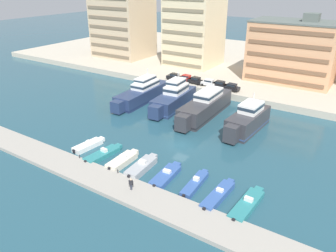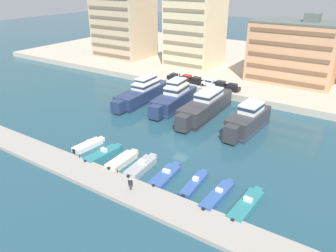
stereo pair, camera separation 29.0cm
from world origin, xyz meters
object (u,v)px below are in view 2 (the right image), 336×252
at_px(yacht_charcoal_mid_left, 205,106).
at_px(car_black_center_right, 232,87).
at_px(yacht_navy_far_left, 143,93).
at_px(car_black_center, 220,84).
at_px(car_red_left, 187,78).
at_px(yacht_charcoal_center_left, 248,120).
at_px(motorboat_blue_mid_right, 218,195).
at_px(motorboat_blue_center_right, 194,184).
at_px(motorboat_teal_right, 246,205).
at_px(car_black_far_left, 175,76).
at_px(car_black_mid_left, 196,80).
at_px(motorboat_cream_mid_left, 122,160).
at_px(motorboat_white_far_left, 89,145).
at_px(yacht_navy_left, 174,98).
at_px(motorboat_blue_center, 166,175).
at_px(car_white_center_left, 209,82).
at_px(motorboat_grey_center_left, 142,166).
at_px(pedestrian_near_edge, 130,183).
at_px(motorboat_teal_left, 103,154).

xyz_separation_m(yacht_charcoal_mid_left, car_black_center_right, (-0.05, 14.18, 0.46)).
xyz_separation_m(yacht_navy_far_left, car_black_center, (13.30, 14.63, 0.57)).
relative_size(yacht_navy_far_left, car_red_left, 4.93).
bearing_deg(yacht_charcoal_mid_left, yacht_charcoal_center_left, -12.77).
bearing_deg(car_black_center, yacht_charcoal_center_left, -51.06).
bearing_deg(motorboat_blue_mid_right, yacht_charcoal_mid_left, 120.91).
distance_m(motorboat_blue_center_right, car_red_left, 46.05).
height_order(motorboat_teal_right, car_black_far_left, car_black_far_left).
bearing_deg(yacht_navy_far_left, car_black_mid_left, 65.84).
bearing_deg(motorboat_cream_mid_left, motorboat_white_far_left, 174.26).
xyz_separation_m(yacht_charcoal_mid_left, motorboat_blue_mid_right, (14.90, -24.89, -1.66)).
relative_size(yacht_charcoal_mid_left, car_black_mid_left, 4.92).
bearing_deg(yacht_navy_left, motorboat_blue_mid_right, -47.66).
bearing_deg(motorboat_blue_center, motorboat_blue_center_right, 5.72).
relative_size(car_black_mid_left, car_white_center_left, 1.03).
bearing_deg(car_white_center_left, yacht_charcoal_mid_left, -66.00).
bearing_deg(yacht_charcoal_center_left, motorboat_cream_mid_left, -117.96).
bearing_deg(car_white_center_left, motorboat_white_far_left, -95.56).
distance_m(motorboat_grey_center_left, motorboat_blue_mid_right, 12.93).
bearing_deg(yacht_navy_left, pedestrian_near_edge, -67.74).
distance_m(car_black_far_left, car_black_center_right, 16.72).
relative_size(car_red_left, car_black_mid_left, 0.97).
distance_m(motorboat_teal_right, car_red_left, 51.02).
relative_size(yacht_navy_left, car_black_center_right, 4.21).
distance_m(car_black_far_left, pedestrian_near_edge, 49.57).
relative_size(yacht_navy_far_left, motorboat_teal_right, 2.38).
distance_m(motorboat_teal_right, car_white_center_left, 46.58).
relative_size(motorboat_blue_center, car_black_mid_left, 1.75).
distance_m(motorboat_blue_center, car_white_center_left, 41.17).
bearing_deg(motorboat_grey_center_left, motorboat_teal_left, -178.62).
xyz_separation_m(motorboat_cream_mid_left, pedestrian_near_edge, (6.19, -5.47, 1.12)).
xyz_separation_m(yacht_navy_left, car_red_left, (-5.21, 14.48, 0.33)).
bearing_deg(car_black_far_left, car_black_center, 1.37).
distance_m(motorboat_cream_mid_left, car_black_far_left, 42.14).
height_order(car_black_far_left, pedestrian_near_edge, car_black_far_left).
bearing_deg(motorboat_grey_center_left, motorboat_teal_right, 0.65).
distance_m(motorboat_blue_center, car_black_far_left, 45.32).
relative_size(yacht_charcoal_center_left, car_black_center, 3.67).
bearing_deg(yacht_charcoal_mid_left, motorboat_blue_mid_right, -59.09).
distance_m(yacht_navy_far_left, motorboat_blue_mid_right, 40.30).
xyz_separation_m(yacht_charcoal_mid_left, motorboat_grey_center_left, (1.97, -24.79, -1.58)).
distance_m(yacht_navy_left, car_black_far_left, 16.35).
height_order(motorboat_cream_mid_left, motorboat_teal_right, motorboat_cream_mid_left).
height_order(yacht_charcoal_mid_left, car_black_center, yacht_charcoal_mid_left).
height_order(motorboat_blue_center, motorboat_blue_center_right, motorboat_blue_center_right).
bearing_deg(yacht_charcoal_center_left, yacht_charcoal_mid_left, 167.23).
height_order(car_red_left, pedestrian_near_edge, car_red_left).
distance_m(yacht_charcoal_center_left, motorboat_teal_left, 27.93).
height_order(yacht_navy_far_left, motorboat_grey_center_left, yacht_navy_far_left).
relative_size(motorboat_blue_center_right, car_red_left, 1.84).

